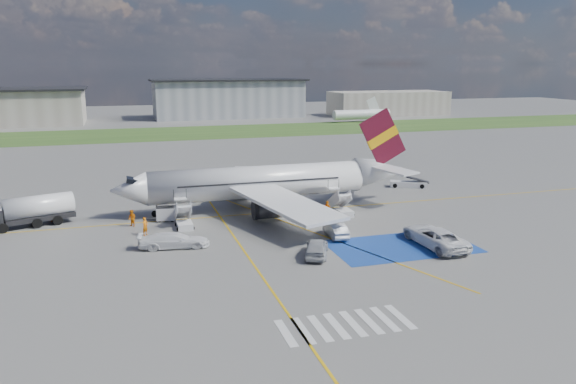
# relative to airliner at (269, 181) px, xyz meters

# --- Properties ---
(ground) EXTENTS (400.00, 400.00, 0.00)m
(ground) POSITION_rel_airliner_xyz_m (-1.51, -14.00, -3.39)
(ground) COLOR #60605E
(ground) RESTS_ON ground
(grass_strip) EXTENTS (400.00, 30.00, 0.01)m
(grass_strip) POSITION_rel_airliner_xyz_m (-1.51, 81.00, -3.39)
(grass_strip) COLOR #2D4C1E
(grass_strip) RESTS_ON ground
(taxiway_line_main) EXTENTS (120.00, 0.20, 0.01)m
(taxiway_line_main) POSITION_rel_airliner_xyz_m (-1.51, -2.00, -3.39)
(taxiway_line_main) COLOR gold
(taxiway_line_main) RESTS_ON ground
(taxiway_line_cross) EXTENTS (0.20, 60.00, 0.01)m
(taxiway_line_cross) POSITION_rel_airliner_xyz_m (-6.51, -24.00, -3.39)
(taxiway_line_cross) COLOR gold
(taxiway_line_cross) RESTS_ON ground
(taxiway_line_diag) EXTENTS (20.71, 56.45, 0.01)m
(taxiway_line_diag) POSITION_rel_airliner_xyz_m (-1.51, -2.00, -3.39)
(taxiway_line_diag) COLOR gold
(taxiway_line_diag) RESTS_ON ground
(staging_box) EXTENTS (14.00, 8.00, 0.01)m
(staging_box) POSITION_rel_airliner_xyz_m (8.49, -18.00, -3.39)
(staging_box) COLOR navy
(staging_box) RESTS_ON ground
(crosswalk) EXTENTS (9.00, 4.00, 0.01)m
(crosswalk) POSITION_rel_airliner_xyz_m (-3.31, -32.00, -3.39)
(crosswalk) COLOR silver
(crosswalk) RESTS_ON ground
(terminal_centre) EXTENTS (48.00, 18.00, 12.00)m
(terminal_centre) POSITION_rel_airliner_xyz_m (18.49, 121.00, 2.61)
(terminal_centre) COLOR gray
(terminal_centre) RESTS_ON ground
(terminal_east) EXTENTS (40.00, 16.00, 8.00)m
(terminal_east) POSITION_rel_airliner_xyz_m (73.49, 114.00, 0.61)
(terminal_east) COLOR #9D9487
(terminal_east) RESTS_ON ground
(airliner) EXTENTS (36.81, 32.95, 11.92)m
(airliner) POSITION_rel_airliner_xyz_m (0.00, 0.00, 0.00)
(airliner) COLOR silver
(airliner) RESTS_ON ground
(airstairs_fwd) EXTENTS (1.90, 5.20, 3.60)m
(airstairs_fwd) POSITION_rel_airliner_xyz_m (-11.01, -5.30, -2.77)
(airstairs_fwd) COLOR silver
(airstairs_fwd) RESTS_ON ground
(airstairs_aft) EXTENTS (1.90, 5.20, 3.60)m
(airstairs_aft) POSITION_rel_airliner_xyz_m (7.49, -5.30, -2.77)
(airstairs_aft) COLOR silver
(airstairs_aft) RESTS_ON ground
(fuel_tanker) EXTENTS (10.01, 5.40, 3.31)m
(fuel_tanker) POSITION_rel_airliner_xyz_m (-27.24, 0.04, -2.00)
(fuel_tanker) COLOR black
(fuel_tanker) RESTS_ON ground
(gpu_cart) EXTENTS (2.19, 1.59, 1.68)m
(gpu_cart) POSITION_rel_airliner_xyz_m (-12.67, -2.12, -2.64)
(gpu_cart) COLOR silver
(gpu_cart) RESTS_ON ground
(belt_loader) EXTENTS (5.57, 3.70, 1.63)m
(belt_loader) POSITION_rel_airliner_xyz_m (22.36, 5.99, -2.99)
(belt_loader) COLOR silver
(belt_loader) RESTS_ON ground
(car_silver_a) EXTENTS (3.79, 5.34, 1.69)m
(car_silver_a) POSITION_rel_airliner_xyz_m (-0.42, -18.27, -2.55)
(car_silver_a) COLOR #AAACB1
(car_silver_a) RESTS_ON ground
(car_silver_b) EXTENTS (1.87, 4.61, 1.49)m
(car_silver_b) POSITION_rel_airliner_xyz_m (3.47, -13.24, -2.65)
(car_silver_b) COLOR #AAACB1
(car_silver_b) RESTS_ON ground
(van_white_a) EXTENTS (3.18, 6.66, 2.48)m
(van_white_a) POSITION_rel_airliner_xyz_m (11.65, -18.63, -2.15)
(van_white_a) COLOR white
(van_white_a) RESTS_ON ground
(van_white_b) EXTENTS (5.29, 2.75, 1.98)m
(van_white_b) POSITION_rel_airliner_xyz_m (-12.75, -11.95, -2.40)
(van_white_b) COLOR white
(van_white_b) RESTS_ON ground
(crew_fwd) EXTENTS (0.81, 0.82, 1.90)m
(crew_fwd) POSITION_rel_airliner_xyz_m (-15.17, -6.94, -2.44)
(crew_fwd) COLOR orange
(crew_fwd) RESTS_ON ground
(crew_nose) EXTENTS (1.13, 1.15, 1.87)m
(crew_nose) POSITION_rel_airliner_xyz_m (-16.38, -3.35, -2.46)
(crew_nose) COLOR orange
(crew_nose) RESTS_ON ground
(crew_aft) EXTENTS (0.95, 1.24, 1.95)m
(crew_aft) POSITION_rel_airliner_xyz_m (5.31, -5.99, -2.42)
(crew_aft) COLOR orange
(crew_aft) RESTS_ON ground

